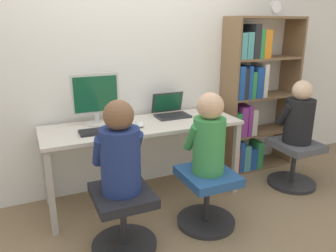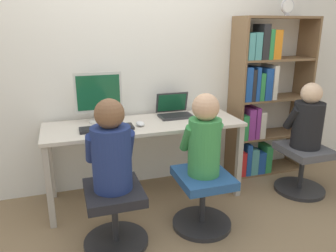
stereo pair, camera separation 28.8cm
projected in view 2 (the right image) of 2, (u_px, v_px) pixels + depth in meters
ground_plane at (154, 212)px, 2.94m from camera, size 14.00×14.00×0.00m
wall_back at (134, 58)px, 3.16m from camera, size 10.00×0.05×2.60m
desk at (144, 132)px, 3.01m from camera, size 1.79×0.60×0.75m
desktop_monitor at (99, 97)px, 2.95m from camera, size 0.42×0.20×0.46m
laptop at (175, 111)px, 3.20m from camera, size 0.32×0.26×0.22m
keyboard at (107, 128)px, 2.80m from camera, size 0.46×0.16×0.03m
computer_mouse_by_keyboard at (140, 124)px, 2.90m from camera, size 0.07×0.11×0.04m
office_chair_left at (115, 213)px, 2.43m from camera, size 0.49×0.49×0.47m
office_chair_right at (203, 196)px, 2.66m from camera, size 0.49×0.49×0.47m
person_at_monitor at (111, 150)px, 2.29m from camera, size 0.34×0.31×0.66m
person_at_laptop at (204, 138)px, 2.52m from camera, size 0.31×0.29×0.65m
bookshelf at (261, 101)px, 3.49m from camera, size 0.86×0.32×1.69m
desk_clock at (288, 7)px, 3.19m from camera, size 0.14×0.03×0.16m
office_chair_side at (302, 166)px, 3.24m from camera, size 0.49×0.49×0.47m
person_near_shelf at (308, 119)px, 3.10m from camera, size 0.34×0.30×0.63m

